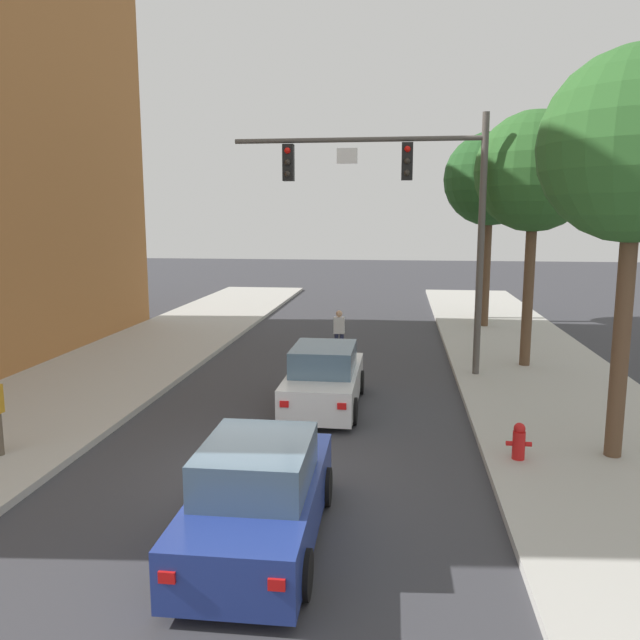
{
  "coord_description": "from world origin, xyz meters",
  "views": [
    {
      "loc": [
        2.28,
        -10.55,
        4.75
      ],
      "look_at": [
        0.18,
        6.02,
        2.0
      ],
      "focal_mm": 35.15,
      "sensor_mm": 36.0,
      "label": 1
    }
  ],
  "objects_px": {
    "car_following_blue": "(259,497)",
    "pedestrian_crossing_road": "(339,332)",
    "car_lead_white": "(324,379)",
    "traffic_signal_mast": "(409,195)",
    "street_tree_farthest": "(486,190)",
    "street_tree_third": "(490,180)",
    "street_tree_nearest": "(637,148)",
    "fire_hydrant": "(519,441)",
    "street_tree_second": "(535,173)"
  },
  "relations": [
    {
      "from": "street_tree_second",
      "to": "street_tree_third",
      "type": "height_order",
      "value": "street_tree_third"
    },
    {
      "from": "car_lead_white",
      "to": "car_following_blue",
      "type": "height_order",
      "value": "same"
    },
    {
      "from": "street_tree_nearest",
      "to": "street_tree_third",
      "type": "height_order",
      "value": "street_tree_third"
    },
    {
      "from": "pedestrian_crossing_road",
      "to": "street_tree_farthest",
      "type": "height_order",
      "value": "street_tree_farthest"
    },
    {
      "from": "traffic_signal_mast",
      "to": "street_tree_third",
      "type": "distance_m",
      "value": 9.28
    },
    {
      "from": "traffic_signal_mast",
      "to": "pedestrian_crossing_road",
      "type": "xyz_separation_m",
      "value": [
        -2.22,
        2.24,
        -4.46
      ]
    },
    {
      "from": "car_lead_white",
      "to": "street_tree_farthest",
      "type": "relative_size",
      "value": 0.58
    },
    {
      "from": "pedestrian_crossing_road",
      "to": "street_tree_third",
      "type": "relative_size",
      "value": 0.2
    },
    {
      "from": "car_following_blue",
      "to": "street_tree_nearest",
      "type": "bearing_deg",
      "value": 32.15
    },
    {
      "from": "street_tree_third",
      "to": "street_tree_farthest",
      "type": "relative_size",
      "value": 1.09
    },
    {
      "from": "traffic_signal_mast",
      "to": "street_tree_farthest",
      "type": "height_order",
      "value": "traffic_signal_mast"
    },
    {
      "from": "street_tree_nearest",
      "to": "traffic_signal_mast",
      "type": "bearing_deg",
      "value": 122.31
    },
    {
      "from": "traffic_signal_mast",
      "to": "fire_hydrant",
      "type": "distance_m",
      "value": 8.56
    },
    {
      "from": "traffic_signal_mast",
      "to": "street_tree_nearest",
      "type": "xyz_separation_m",
      "value": [
        3.98,
        -6.3,
        0.61
      ]
    },
    {
      "from": "car_following_blue",
      "to": "pedestrian_crossing_road",
      "type": "bearing_deg",
      "value": 90.14
    },
    {
      "from": "pedestrian_crossing_road",
      "to": "street_tree_third",
      "type": "bearing_deg",
      "value": 48.27
    },
    {
      "from": "traffic_signal_mast",
      "to": "car_lead_white",
      "type": "xyz_separation_m",
      "value": [
        -2.05,
        -3.39,
        -4.65
      ]
    },
    {
      "from": "street_tree_second",
      "to": "street_tree_third",
      "type": "xyz_separation_m",
      "value": [
        -0.31,
        7.24,
        0.21
      ]
    },
    {
      "from": "car_following_blue",
      "to": "street_tree_third",
      "type": "relative_size",
      "value": 0.53
    },
    {
      "from": "car_lead_white",
      "to": "street_tree_nearest",
      "type": "xyz_separation_m",
      "value": [
        6.03,
        -2.91,
        5.26
      ]
    },
    {
      "from": "pedestrian_crossing_road",
      "to": "street_tree_farthest",
      "type": "xyz_separation_m",
      "value": [
        5.79,
        8.52,
        5.04
      ]
    },
    {
      "from": "traffic_signal_mast",
      "to": "street_tree_third",
      "type": "bearing_deg",
      "value": 68.18
    },
    {
      "from": "car_lead_white",
      "to": "street_tree_third",
      "type": "xyz_separation_m",
      "value": [
        5.48,
        11.97,
        5.56
      ]
    },
    {
      "from": "traffic_signal_mast",
      "to": "street_tree_nearest",
      "type": "height_order",
      "value": "street_tree_nearest"
    },
    {
      "from": "traffic_signal_mast",
      "to": "street_tree_farthest",
      "type": "xyz_separation_m",
      "value": [
        3.57,
        10.77,
        0.58
      ]
    },
    {
      "from": "traffic_signal_mast",
      "to": "car_lead_white",
      "type": "relative_size",
      "value": 1.77
    },
    {
      "from": "fire_hydrant",
      "to": "street_tree_third",
      "type": "relative_size",
      "value": 0.09
    },
    {
      "from": "traffic_signal_mast",
      "to": "street_tree_farthest",
      "type": "distance_m",
      "value": 11.36
    },
    {
      "from": "pedestrian_crossing_road",
      "to": "fire_hydrant",
      "type": "height_order",
      "value": "pedestrian_crossing_road"
    },
    {
      "from": "pedestrian_crossing_road",
      "to": "street_tree_farthest",
      "type": "bearing_deg",
      "value": 55.82
    },
    {
      "from": "car_lead_white",
      "to": "car_following_blue",
      "type": "xyz_separation_m",
      "value": [
        -0.14,
        -6.78,
        0.0
      ]
    },
    {
      "from": "traffic_signal_mast",
      "to": "street_tree_second",
      "type": "distance_m",
      "value": 4.04
    },
    {
      "from": "car_following_blue",
      "to": "street_tree_nearest",
      "type": "height_order",
      "value": "street_tree_nearest"
    },
    {
      "from": "pedestrian_crossing_road",
      "to": "car_following_blue",
      "type": "bearing_deg",
      "value": -89.86
    },
    {
      "from": "street_tree_nearest",
      "to": "street_tree_farthest",
      "type": "distance_m",
      "value": 17.07
    },
    {
      "from": "fire_hydrant",
      "to": "street_tree_nearest",
      "type": "bearing_deg",
      "value": 12.68
    },
    {
      "from": "street_tree_farthest",
      "to": "car_lead_white",
      "type": "bearing_deg",
      "value": -111.66
    },
    {
      "from": "car_following_blue",
      "to": "pedestrian_crossing_road",
      "type": "xyz_separation_m",
      "value": [
        -0.03,
        12.41,
        0.19
      ]
    },
    {
      "from": "car_lead_white",
      "to": "street_tree_second",
      "type": "height_order",
      "value": "street_tree_second"
    },
    {
      "from": "street_tree_nearest",
      "to": "street_tree_second",
      "type": "height_order",
      "value": "street_tree_second"
    },
    {
      "from": "street_tree_third",
      "to": "street_tree_farthest",
      "type": "bearing_deg",
      "value": 86.35
    },
    {
      "from": "car_lead_white",
      "to": "traffic_signal_mast",
      "type": "bearing_deg",
      "value": 58.87
    },
    {
      "from": "car_lead_white",
      "to": "street_tree_nearest",
      "type": "relative_size",
      "value": 0.56
    },
    {
      "from": "pedestrian_crossing_road",
      "to": "street_tree_third",
      "type": "distance_m",
      "value": 10.04
    },
    {
      "from": "pedestrian_crossing_road",
      "to": "street_tree_second",
      "type": "height_order",
      "value": "street_tree_second"
    },
    {
      "from": "car_lead_white",
      "to": "fire_hydrant",
      "type": "xyz_separation_m",
      "value": [
        4.16,
        -3.32,
        -0.22
      ]
    },
    {
      "from": "traffic_signal_mast",
      "to": "pedestrian_crossing_road",
      "type": "bearing_deg",
      "value": 134.67
    },
    {
      "from": "fire_hydrant",
      "to": "street_tree_farthest",
      "type": "height_order",
      "value": "street_tree_farthest"
    },
    {
      "from": "car_following_blue",
      "to": "street_tree_farthest",
      "type": "bearing_deg",
      "value": 74.62
    },
    {
      "from": "car_lead_white",
      "to": "car_following_blue",
      "type": "distance_m",
      "value": 6.78
    }
  ]
}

